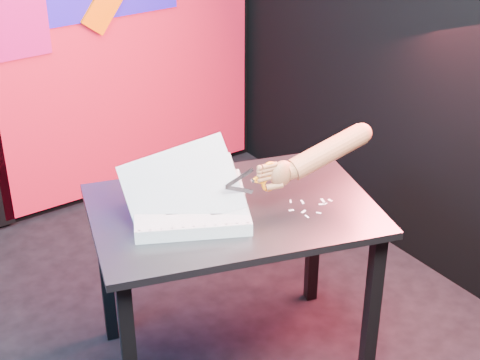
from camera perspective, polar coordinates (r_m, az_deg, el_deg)
room at (r=2.50m, az=-7.86°, el=8.93°), size 3.01×3.01×2.71m
backdrop at (r=3.94m, az=-16.71°, el=9.18°), size 2.88×0.05×2.08m
work_table at (r=2.85m, az=-0.56°, el=-3.93°), size 1.23×1.00×0.75m
printout_stack at (r=2.72m, az=-3.86°, el=-2.42°), size 0.51×0.46×0.31m
scissors at (r=2.70m, az=2.01°, el=0.19°), size 0.21×0.04×0.12m
hand_forearm at (r=2.79m, az=6.26°, el=1.95°), size 0.48×0.13×0.19m
paper_clippings at (r=2.82m, az=5.58°, el=-1.99°), size 0.19×0.15×0.00m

